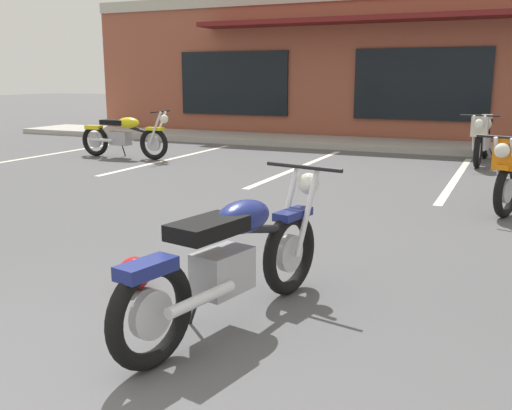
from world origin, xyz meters
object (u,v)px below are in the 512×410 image
motorcycle_foreground_classic (233,258)px  motorcycle_red_sportbike (482,136)px  helmet_on_pavement (135,273)px  motorcycle_blue_standard (124,135)px

motorcycle_foreground_classic → motorcycle_red_sportbike: 8.60m
motorcycle_red_sportbike → helmet_on_pavement: motorcycle_red_sportbike is taller
motorcycle_foreground_classic → motorcycle_blue_standard: bearing=131.5°
motorcycle_blue_standard → motorcycle_foreground_classic: bearing=-48.5°
motorcycle_foreground_classic → helmet_on_pavement: motorcycle_foreground_classic is taller
motorcycle_red_sportbike → helmet_on_pavement: bearing=-103.7°
motorcycle_red_sportbike → motorcycle_blue_standard: same height
motorcycle_red_sportbike → motorcycle_blue_standard: size_ratio=1.00×
motorcycle_foreground_classic → helmet_on_pavement: size_ratio=8.03×
motorcycle_foreground_classic → motorcycle_blue_standard: (-5.67, 6.41, 0.00)m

